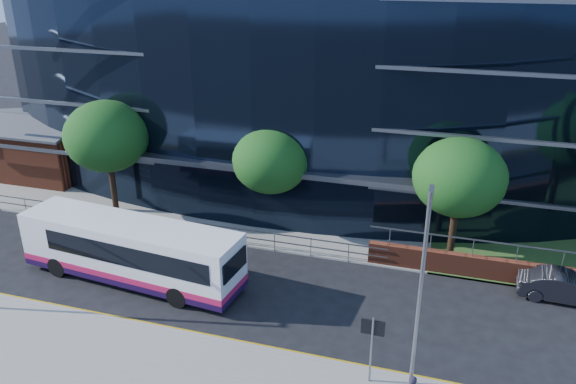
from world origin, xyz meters
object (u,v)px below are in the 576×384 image
(tree_far_a, at_px, (107,136))
(streetlight_east, at_px, (420,297))
(city_bus, at_px, (132,251))
(brick_pavilion, at_px, (39,147))
(parked_car, at_px, (565,287))
(tree_far_b, at_px, (271,161))
(street_sign, at_px, (372,336))
(tree_far_c, at_px, (459,177))

(tree_far_a, height_order, streetlight_east, streetlight_east)
(city_bus, bearing_deg, streetlight_east, -12.52)
(brick_pavilion, bearing_deg, parked_car, -11.58)
(brick_pavilion, distance_m, tree_far_b, 19.55)
(street_sign, height_order, parked_car, street_sign)
(tree_far_b, bearing_deg, street_sign, -55.92)
(tree_far_c, relative_size, parked_car, 1.59)
(brick_pavilion, xyz_separation_m, parked_car, (34.14, -7.00, -1.26))
(city_bus, bearing_deg, brick_pavilion, 147.71)
(streetlight_east, xyz_separation_m, city_bus, (-13.60, 4.46, -2.82))
(street_sign, distance_m, tree_far_b, 13.54)
(streetlight_east, bearing_deg, tree_far_c, 84.89)
(parked_car, bearing_deg, city_bus, 103.95)
(tree_far_a, distance_m, city_bus, 9.21)
(parked_car, bearing_deg, street_sign, 138.53)
(tree_far_b, height_order, streetlight_east, streetlight_east)
(streetlight_east, height_order, city_bus, streetlight_east)
(city_bus, bearing_deg, street_sign, -12.11)
(brick_pavilion, xyz_separation_m, city_bus, (14.40, -11.21, -0.32))
(tree_far_a, relative_size, tree_far_c, 1.07)
(tree_far_a, relative_size, parked_car, 1.70)
(street_sign, height_order, city_bus, city_bus)
(tree_far_a, bearing_deg, parked_car, -5.68)
(street_sign, height_order, tree_far_c, tree_far_c)
(brick_pavilion, xyz_separation_m, streetlight_east, (28.00, -15.67, 2.50))
(tree_far_c, bearing_deg, parked_car, -25.95)
(brick_pavilion, height_order, street_sign, brick_pavilion)
(street_sign, bearing_deg, brick_pavilion, 150.35)
(street_sign, bearing_deg, tree_far_a, 148.83)
(tree_far_c, xyz_separation_m, streetlight_east, (-1.00, -11.17, -0.10))
(city_bus, bearing_deg, tree_far_a, 134.42)
(tree_far_b, height_order, parked_car, tree_far_b)
(city_bus, distance_m, parked_car, 20.21)
(tree_far_c, distance_m, city_bus, 16.34)
(street_sign, relative_size, streetlight_east, 0.35)
(tree_far_c, bearing_deg, tree_far_b, 177.14)
(tree_far_c, bearing_deg, street_sign, -103.29)
(parked_car, bearing_deg, tree_far_a, 86.22)
(tree_far_b, bearing_deg, parked_car, -11.21)
(brick_pavilion, bearing_deg, streetlight_east, -29.24)
(tree_far_a, bearing_deg, tree_far_c, 0.00)
(tree_far_c, bearing_deg, tree_far_a, 180.00)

